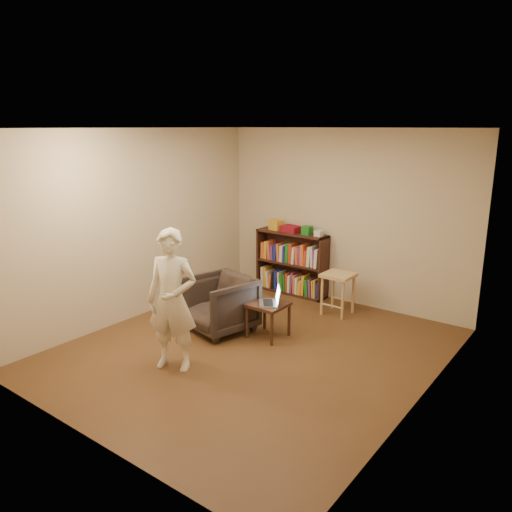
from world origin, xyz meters
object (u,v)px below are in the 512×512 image
Objects in this scene: side_table at (268,309)px; laptop at (272,300)px; bookshelf at (292,266)px; stool at (338,281)px; armchair at (220,304)px; person at (172,300)px.

laptop is (0.06, 0.00, 0.13)m from side_table.
laptop is (0.78, -1.66, 0.07)m from bookshelf.
side_table is (-0.32, -1.26, -0.11)m from stool.
stool reaches higher than side_table.
bookshelf is at bearing 106.23° from armchair.
bookshelf reaches higher than armchair.
bookshelf is 1.87m from armchair.
person is at bearing -61.96° from armchair.
stool is 2.66m from person.
stool is at bearing 75.58° from side_table.
laptop is 1.40m from person.
person reaches higher than stool.
bookshelf reaches higher than laptop.
armchair is 0.74m from laptop.
stool is 1.48× the size of laptop.
side_table is at bearing 53.84° from person.
stool is 0.75× the size of armchair.
stool is (1.04, -0.40, 0.05)m from bookshelf.
side_table is 1.41m from person.
person is (-0.42, -1.30, 0.28)m from laptop.
armchair is 0.51× the size of person.
bookshelf is at bearing 166.71° from laptop.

